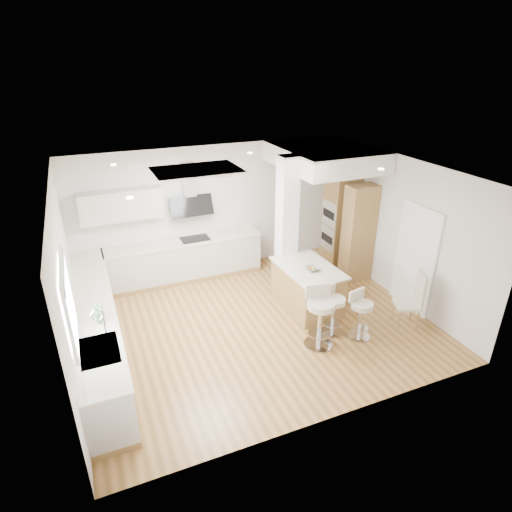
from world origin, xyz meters
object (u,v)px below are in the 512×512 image
bar_stool_a (320,314)px  peninsula (307,287)px  dining_chair (414,298)px  bar_stool_b (333,308)px  bar_stool_c (360,312)px

bar_stool_a → peninsula: bearing=81.2°
peninsula → dining_chair: bearing=-44.7°
bar_stool_b → dining_chair: 1.48m
bar_stool_a → bar_stool_b: 0.46m
dining_chair → bar_stool_a: bearing=-161.7°
bar_stool_a → bar_stool_c: bar_stool_a is taller
bar_stool_a → bar_stool_b: size_ratio=1.21×
peninsula → bar_stool_c: 1.27m
bar_stool_a → dining_chair: size_ratio=1.01×
bar_stool_a → bar_stool_c: (0.76, -0.07, -0.12)m
bar_stool_c → dining_chair: size_ratio=0.81×
bar_stool_b → bar_stool_c: 0.47m
bar_stool_b → dining_chair: bearing=-33.3°
bar_stool_c → dining_chair: dining_chair is taller
bar_stool_a → dining_chair: bar_stool_a is taller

